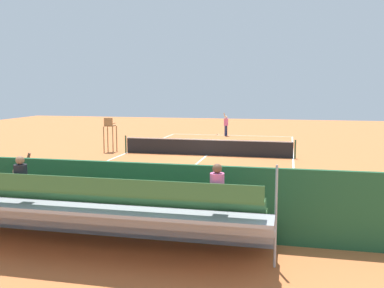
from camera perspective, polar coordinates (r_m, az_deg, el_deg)
ground_plane at (r=25.83m, az=1.95°, el=-1.51°), size 60.00×60.00×0.00m
court_line_markings at (r=25.87m, az=1.96°, el=-1.49°), size 10.10×22.20×0.01m
tennis_net at (r=25.76m, az=1.95°, el=-0.40°), size 10.30×0.10×1.07m
backdrop_wall at (r=12.42m, az=-10.25°, el=-6.83°), size 18.00×0.16×2.00m
bleacher_stand at (r=11.27m, az=-13.52°, el=-8.61°), size 9.06×2.40×2.48m
umpire_chair at (r=27.61m, az=-10.74°, el=1.70°), size 0.67×0.67×2.14m
courtside_bench at (r=12.68m, az=-1.84°, el=-8.48°), size 1.80×0.40×0.93m
equipment_bag at (r=13.27m, az=-10.18°, el=-9.57°), size 0.90×0.36×0.36m
tennis_player at (r=36.12m, az=4.48°, el=2.68°), size 0.46×0.56×1.93m
tennis_racket at (r=37.09m, az=3.51°, el=1.26°), size 0.39×0.58×0.03m
tennis_ball_near at (r=33.11m, az=1.58°, el=0.55°), size 0.07×0.07×0.07m
line_judge at (r=15.07m, az=-21.07°, el=-4.61°), size 0.37×0.54×1.93m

